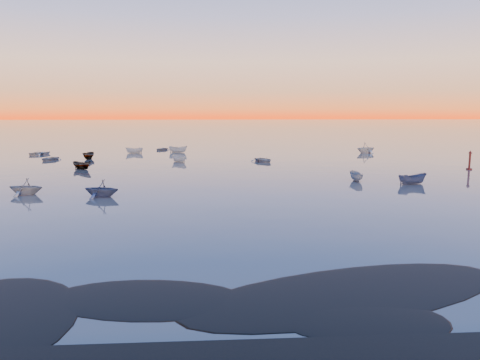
{
  "coord_description": "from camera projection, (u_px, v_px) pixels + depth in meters",
  "views": [
    {
      "loc": [
        0.78,
        -18.98,
        8.36
      ],
      "look_at": [
        3.79,
        28.0,
        1.3
      ],
      "focal_mm": 35.0,
      "sensor_mm": 36.0,
      "label": 1
    }
  ],
  "objects": [
    {
      "name": "ground",
      "position": [
        207.0,
        143.0,
        118.62
      ],
      "size": [
        600.0,
        600.0,
        0.0
      ],
      "primitive_type": "plane",
      "color": "#605750",
      "rests_on": "ground"
    },
    {
      "name": "mud_lobes",
      "position": [
        192.0,
        318.0,
        18.94
      ],
      "size": [
        140.0,
        6.0,
        0.07
      ],
      "primitive_type": null,
      "color": "black",
      "rests_on": "ground"
    },
    {
      "name": "moored_fleet",
      "position": [
        205.0,
        165.0,
        72.23
      ],
      "size": [
        124.0,
        58.0,
        1.2
      ],
      "primitive_type": null,
      "color": "beige",
      "rests_on": "ground"
    },
    {
      "name": "boat_near_center",
      "position": [
        412.0,
        184.0,
        53.25
      ],
      "size": [
        2.09,
        3.75,
        1.23
      ],
      "primitive_type": "imported",
      "rotation": [
        0.0,
        0.0,
        1.74
      ],
      "color": "#374469",
      "rests_on": "ground"
    },
    {
      "name": "channel_marker",
      "position": [
        470.0,
        162.0,
        66.16
      ],
      "size": [
        0.79,
        0.79,
        2.82
      ],
      "color": "#42100E",
      "rests_on": "ground"
    }
  ]
}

